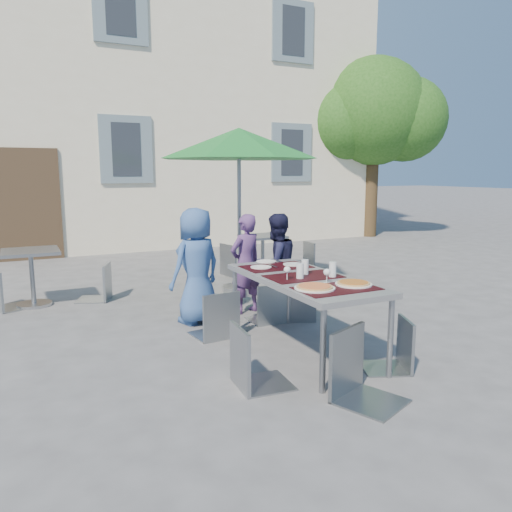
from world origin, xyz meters
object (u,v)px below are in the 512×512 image
child_1 (246,264)px  bg_chair_l_0 (1,265)px  pizza_near_left (315,287)px  bg_chair_r_1 (305,240)px  pizza_near_right (354,283)px  bg_chair_r_0 (99,260)px  chair_5 (361,322)px  child_0 (197,266)px  chair_2 (297,273)px  chair_0 (217,286)px  chair_3 (252,319)px  cafe_table_0 (32,268)px  cafe_table_1 (263,249)px  bg_chair_l_1 (233,240)px  patio_umbrella (239,145)px  dining_table (303,282)px  chair_4 (397,314)px  chair_1 (270,279)px  child_2 (276,265)px

child_1 → bg_chair_l_0: bearing=-42.9°
pizza_near_left → bg_chair_r_1: (2.45, 4.16, -0.25)m
pizza_near_right → bg_chair_r_0: size_ratio=0.35×
chair_5 → bg_chair_r_0: size_ratio=1.10×
child_0 → chair_2: child_0 is taller
chair_0 → chair_3: chair_3 is taller
child_1 → cafe_table_0: child_1 is taller
cafe_table_1 → cafe_table_0: bearing=-174.0°
bg_chair_l_1 → bg_chair_r_1: size_ratio=1.14×
bg_chair_l_0 → bg_chair_r_1: (4.91, 0.71, -0.06)m
pizza_near_right → chair_2: bearing=79.0°
bg_chair_l_0 → chair_3: bearing=-62.0°
bg_chair_l_1 → cafe_table_1: bearing=-31.6°
chair_2 → child_1: bearing=125.4°
pizza_near_right → patio_umbrella: patio_umbrella is taller
cafe_table_1 → bg_chair_r_1: bearing=16.7°
dining_table → pizza_near_left: bearing=-110.8°
dining_table → chair_4: size_ratio=2.12×
dining_table → bg_chair_r_0: bearing=116.4°
child_0 → dining_table: bearing=94.2°
chair_1 → chair_2: 0.35m
child_0 → child_1: (0.69, 0.14, -0.05)m
chair_5 → chair_0: bearing=104.0°
child_0 → bg_chair_r_1: child_0 is taller
bg_chair_l_1 → chair_2: bearing=-97.3°
chair_0 → cafe_table_0: size_ratio=1.30×
patio_umbrella → cafe_table_1: patio_umbrella is taller
patio_umbrella → bg_chair_l_1: 1.92m
bg_chair_r_0 → patio_umbrella: bearing=-13.1°
chair_4 → bg_chair_l_0: 4.87m
child_0 → bg_chair_r_1: (2.87, 2.31, -0.15)m
child_0 → bg_chair_l_0: child_0 is taller
child_0 → chair_2: size_ratio=1.38×
chair_1 → dining_table: bearing=-98.4°
pizza_near_right → patio_umbrella: bearing=85.5°
chair_5 → cafe_table_1: size_ratio=1.50×
bg_chair_l_1 → child_0: bearing=-122.4°
bg_chair_l_0 → bg_chair_r_0: (1.19, -0.03, -0.03)m
chair_0 → bg_chair_r_1: (2.87, 2.93, -0.04)m
dining_table → child_0: (-0.60, 1.37, -0.02)m
chair_3 → bg_chair_l_0: 3.95m
child_1 → child_0: bearing=-3.5°
dining_table → pizza_near_right: 0.56m
pizza_near_left → chair_3: size_ratio=0.36×
child_0 → chair_1: size_ratio=1.50×
chair_2 → cafe_table_0: chair_2 is taller
bg_chair_l_1 → bg_chair_r_1: (1.43, 0.04, -0.08)m
child_2 → bg_chair_l_0: 3.47m
patio_umbrella → cafe_table_1: (0.82, 0.88, -1.65)m
chair_0 → chair_1: size_ratio=1.08×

